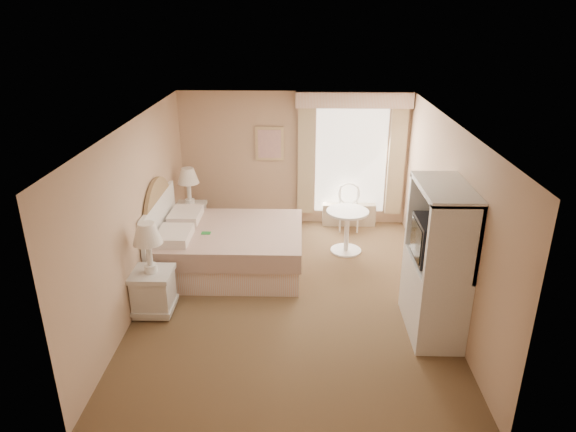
{
  "coord_description": "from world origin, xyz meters",
  "views": [
    {
      "loc": [
        0.12,
        -6.46,
        3.85
      ],
      "look_at": [
        -0.05,
        0.3,
        1.11
      ],
      "focal_mm": 32.0,
      "sensor_mm": 36.0,
      "label": 1
    }
  ],
  "objects_px": {
    "round_table": "(347,224)",
    "bed": "(221,247)",
    "nightstand_near": "(152,280)",
    "cafe_chair": "(349,203)",
    "nightstand_far": "(191,211)",
    "armoire": "(436,273)"
  },
  "relations": [
    {
      "from": "round_table",
      "to": "bed",
      "type": "bearing_deg",
      "value": -161.5
    },
    {
      "from": "nightstand_far",
      "to": "cafe_chair",
      "type": "bearing_deg",
      "value": 8.62
    },
    {
      "from": "bed",
      "to": "nightstand_near",
      "type": "relative_size",
      "value": 1.77
    },
    {
      "from": "nightstand_far",
      "to": "armoire",
      "type": "height_order",
      "value": "armoire"
    },
    {
      "from": "bed",
      "to": "round_table",
      "type": "relative_size",
      "value": 3.09
    },
    {
      "from": "cafe_chair",
      "to": "armoire",
      "type": "xyz_separation_m",
      "value": [
        0.79,
        -3.25,
        0.31
      ]
    },
    {
      "from": "bed",
      "to": "cafe_chair",
      "type": "height_order",
      "value": "bed"
    },
    {
      "from": "round_table",
      "to": "cafe_chair",
      "type": "height_order",
      "value": "cafe_chair"
    },
    {
      "from": "nightstand_far",
      "to": "armoire",
      "type": "relative_size",
      "value": 0.65
    },
    {
      "from": "nightstand_far",
      "to": "cafe_chair",
      "type": "xyz_separation_m",
      "value": [
        2.86,
        0.43,
        0.02
      ]
    },
    {
      "from": "bed",
      "to": "round_table",
      "type": "bearing_deg",
      "value": 18.5
    },
    {
      "from": "nightstand_near",
      "to": "nightstand_far",
      "type": "height_order",
      "value": "nightstand_near"
    },
    {
      "from": "bed",
      "to": "armoire",
      "type": "relative_size",
      "value": 1.18
    },
    {
      "from": "nightstand_near",
      "to": "cafe_chair",
      "type": "height_order",
      "value": "nightstand_near"
    },
    {
      "from": "bed",
      "to": "nightstand_near",
      "type": "bearing_deg",
      "value": -119.46
    },
    {
      "from": "nightstand_far",
      "to": "cafe_chair",
      "type": "relative_size",
      "value": 1.46
    },
    {
      "from": "cafe_chair",
      "to": "round_table",
      "type": "bearing_deg",
      "value": -94.8
    },
    {
      "from": "nightstand_near",
      "to": "cafe_chair",
      "type": "distance_m",
      "value": 4.12
    },
    {
      "from": "nightstand_near",
      "to": "round_table",
      "type": "relative_size",
      "value": 1.74
    },
    {
      "from": "round_table",
      "to": "armoire",
      "type": "xyz_separation_m",
      "value": [
        0.9,
        -2.25,
        0.31
      ]
    },
    {
      "from": "nightstand_near",
      "to": "nightstand_far",
      "type": "distance_m",
      "value": 2.53
    },
    {
      "from": "cafe_chair",
      "to": "bed",
      "type": "bearing_deg",
      "value": -140.08
    }
  ]
}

